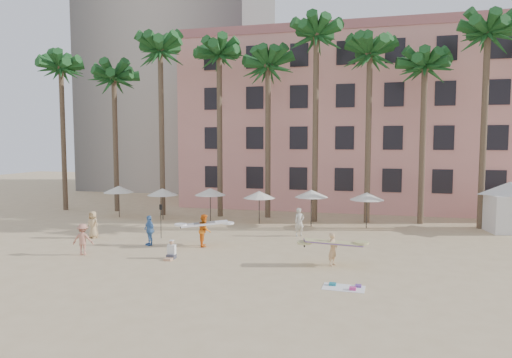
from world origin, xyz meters
The scene contains 12 objects.
ground centered at (0.00, 0.00, 0.00)m, with size 120.00×120.00×0.00m, color #D1B789.
pink_hotel centered at (7.00, 26.00, 8.00)m, with size 35.00×14.00×16.00m, color pink.
grey_tower centered at (-18.00, 38.00, 25.00)m, with size 22.00×18.00×50.00m, color #A89E8E.
palm_row centered at (0.51, 15.00, 12.97)m, with size 44.40×5.40×16.30m.
umbrella_row centered at (-3.00, 12.50, 2.33)m, with size 22.50×2.70×2.73m.
cabana centered at (16.69, 13.88, 2.07)m, with size 5.21×5.21×3.50m.
beach_towel centered at (6.23, -1.53, 0.03)m, with size 1.84×1.07×0.14m.
carrier_yellow centered at (5.43, 1.94, 0.96)m, with size 3.01×1.43×1.69m.
carrier_white centered at (-2.43, 4.40, 1.03)m, with size 2.89×1.86×1.95m.
beachgoers centered at (-6.35, 3.76, 0.90)m, with size 13.90×8.74×1.90m.
paddle centered at (-5.98, 5.82, 1.41)m, with size 0.18×0.04×2.23m.
seated_man centered at (-3.14, 1.18, 0.34)m, with size 0.44×0.77×1.00m.
Camera 1 is at (7.18, -21.14, 6.35)m, focal length 32.00 mm.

